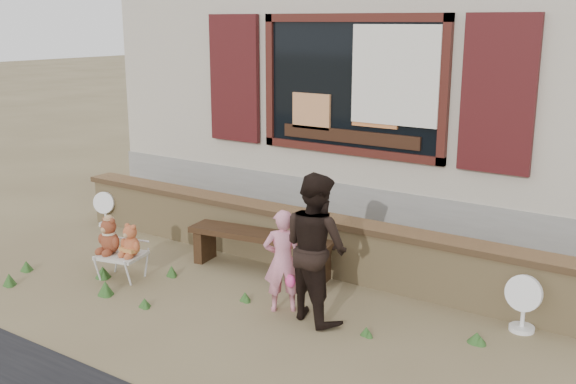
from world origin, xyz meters
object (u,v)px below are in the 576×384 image
Objects in this scene: teddy_bear_right at (131,239)px; child at (283,261)px; adult at (316,247)px; bench at (262,243)px; teddy_bear_left at (110,235)px; folding_chair at (122,256)px.

child reaches higher than teddy_bear_right.
child is 0.42m from adult.
teddy_bear_left is (-1.27, -1.13, 0.17)m from bench.
bench reaches higher than folding_chair.
teddy_bear_left is (-0.14, -0.03, 0.24)m from folding_chair.
child is at bearing 24.02° from adult.
child reaches higher than bench.
folding_chair is 1.49× the size of teddy_bear_right.
adult is at bearing 145.68° from child.
adult reaches higher than child.
folding_chair is at bearing 27.71° from adult.
child is (2.11, 0.35, 0.02)m from teddy_bear_left.
teddy_bear_left is 1.12× the size of teddy_bear_right.
teddy_bear_left reaches higher than folding_chair.
child reaches higher than folding_chair.
child is (1.84, 0.28, 0.04)m from teddy_bear_right.
child is 0.72× the size of adult.
adult is (1.20, -0.75, 0.39)m from bench.
folding_chair is 0.53× the size of child.
teddy_bear_right is at bearing -30.25° from child.
teddy_bear_right is 0.26× the size of adult.
teddy_bear_left reaches higher than bench.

